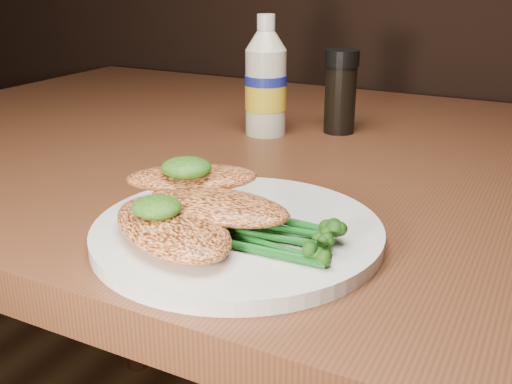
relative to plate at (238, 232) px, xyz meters
The scene contains 9 objects.
plate is the anchor object (origin of this frame).
chicken_front 0.06m from the plate, 122.72° to the right, with size 0.14×0.07×0.02m, color #F48A4D.
chicken_mid 0.03m from the plate, 139.25° to the right, with size 0.13×0.06×0.02m, color #F48A4D.
chicken_back 0.07m from the plate, 159.84° to the left, with size 0.12×0.06×0.02m, color #F48A4D.
pesto_front 0.07m from the plate, 129.54° to the right, with size 0.04×0.04×0.02m, color black.
pesto_back 0.07m from the plate, behind, with size 0.04×0.04×0.02m, color black.
broccolini_bundle 0.05m from the plate, 20.36° to the right, with size 0.11×0.09×0.02m, color #114E17, non-canonical shape.
mayo_bottle 0.34m from the plate, 112.50° to the left, with size 0.06×0.06×0.16m, color beige, non-canonical shape.
pepper_grinder 0.37m from the plate, 96.78° to the left, with size 0.05×0.05×0.11m, color black, non-canonical shape.
Camera 1 is at (0.32, 0.38, 0.97)m, focal length 42.36 mm.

